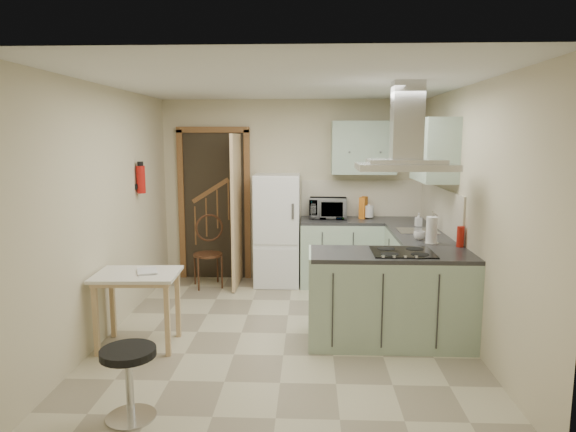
{
  "coord_description": "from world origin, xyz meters",
  "views": [
    {
      "loc": [
        0.23,
        -5.01,
        2.0
      ],
      "look_at": [
        0.0,
        0.45,
        1.15
      ],
      "focal_mm": 32.0,
      "sensor_mm": 36.0,
      "label": 1
    }
  ],
  "objects_px": {
    "stool": "(130,383)",
    "microwave": "(328,208)",
    "fridge": "(277,230)",
    "bentwood_chair": "(208,255)",
    "extractor_hood": "(406,167)",
    "drop_leaf_table": "(139,310)",
    "peninsula": "(391,298)"
  },
  "relations": [
    {
      "from": "bentwood_chair",
      "to": "microwave",
      "type": "relative_size",
      "value": 1.75
    },
    {
      "from": "fridge",
      "to": "microwave",
      "type": "xyz_separation_m",
      "value": [
        0.68,
        0.07,
        0.29
      ]
    },
    {
      "from": "fridge",
      "to": "drop_leaf_table",
      "type": "bearing_deg",
      "value": -118.79
    },
    {
      "from": "drop_leaf_table",
      "to": "microwave",
      "type": "xyz_separation_m",
      "value": [
        1.88,
        2.25,
        0.68
      ]
    },
    {
      "from": "bentwood_chair",
      "to": "stool",
      "type": "bearing_deg",
      "value": -109.63
    },
    {
      "from": "peninsula",
      "to": "microwave",
      "type": "distance_m",
      "value": 2.2
    },
    {
      "from": "bentwood_chair",
      "to": "stool",
      "type": "relative_size",
      "value": 1.66
    },
    {
      "from": "fridge",
      "to": "microwave",
      "type": "relative_size",
      "value": 3.01
    },
    {
      "from": "extractor_hood",
      "to": "drop_leaf_table",
      "type": "relative_size",
      "value": 1.16
    },
    {
      "from": "stool",
      "to": "bentwood_chair",
      "type": "bearing_deg",
      "value": 91.41
    },
    {
      "from": "microwave",
      "to": "peninsula",
      "type": "bearing_deg",
      "value": -73.34
    },
    {
      "from": "fridge",
      "to": "drop_leaf_table",
      "type": "height_order",
      "value": "fridge"
    },
    {
      "from": "fridge",
      "to": "peninsula",
      "type": "relative_size",
      "value": 0.97
    },
    {
      "from": "extractor_hood",
      "to": "bentwood_chair",
      "type": "distance_m",
      "value": 3.15
    },
    {
      "from": "stool",
      "to": "microwave",
      "type": "relative_size",
      "value": 1.06
    },
    {
      "from": "fridge",
      "to": "microwave",
      "type": "bearing_deg",
      "value": 6.24
    },
    {
      "from": "peninsula",
      "to": "microwave",
      "type": "relative_size",
      "value": 3.11
    },
    {
      "from": "fridge",
      "to": "extractor_hood",
      "type": "distance_m",
      "value": 2.57
    },
    {
      "from": "drop_leaf_table",
      "to": "peninsula",
      "type": "bearing_deg",
      "value": 1.9
    },
    {
      "from": "fridge",
      "to": "stool",
      "type": "relative_size",
      "value": 2.85
    },
    {
      "from": "extractor_hood",
      "to": "peninsula",
      "type": "bearing_deg",
      "value": 180.0
    },
    {
      "from": "fridge",
      "to": "bentwood_chair",
      "type": "height_order",
      "value": "fridge"
    },
    {
      "from": "drop_leaf_table",
      "to": "bentwood_chair",
      "type": "bearing_deg",
      "value": 79.57
    },
    {
      "from": "drop_leaf_table",
      "to": "stool",
      "type": "bearing_deg",
      "value": -77.06
    },
    {
      "from": "fridge",
      "to": "drop_leaf_table",
      "type": "relative_size",
      "value": 1.94
    },
    {
      "from": "fridge",
      "to": "peninsula",
      "type": "height_order",
      "value": "fridge"
    },
    {
      "from": "extractor_hood",
      "to": "stool",
      "type": "relative_size",
      "value": 1.71
    },
    {
      "from": "microwave",
      "to": "stool",
      "type": "bearing_deg",
      "value": -111.53
    },
    {
      "from": "peninsula",
      "to": "stool",
      "type": "distance_m",
      "value": 2.54
    },
    {
      "from": "extractor_hood",
      "to": "drop_leaf_table",
      "type": "height_order",
      "value": "extractor_hood"
    },
    {
      "from": "fridge",
      "to": "stool",
      "type": "height_order",
      "value": "fridge"
    },
    {
      "from": "peninsula",
      "to": "extractor_hood",
      "type": "xyz_separation_m",
      "value": [
        0.1,
        0.0,
        1.27
      ]
    }
  ]
}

